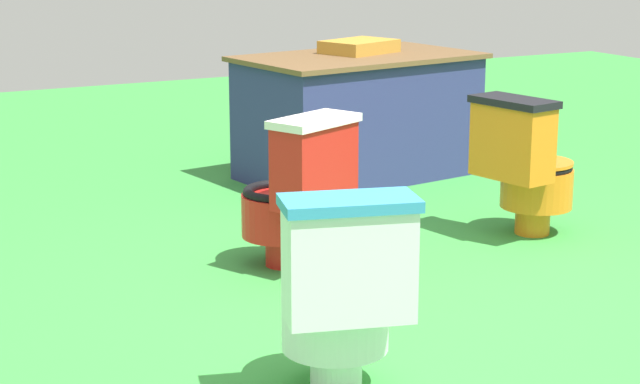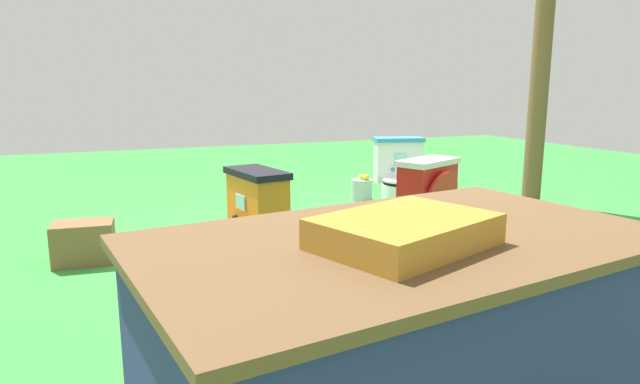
% 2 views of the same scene
% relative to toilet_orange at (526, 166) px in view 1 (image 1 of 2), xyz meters
% --- Properties ---
extents(ground, '(14.00, 14.00, 0.00)m').
position_rel_toilet_orange_xyz_m(ground, '(-1.08, -0.83, -0.37)').
color(ground, green).
extents(toilet_orange, '(0.56, 0.48, 0.73)m').
position_rel_toilet_orange_xyz_m(toilet_orange, '(0.00, 0.00, 0.00)').
color(toilet_orange, orange).
rests_on(toilet_orange, ground).
extents(toilet_red, '(0.57, 0.61, 0.73)m').
position_rel_toilet_orange_xyz_m(toilet_red, '(-1.27, 0.06, 0.00)').
color(toilet_red, red).
rests_on(toilet_red, ground).
extents(toilet_white, '(0.52, 0.58, 0.73)m').
position_rel_toilet_orange_xyz_m(toilet_white, '(-1.77, -1.27, 0.00)').
color(toilet_white, white).
rests_on(toilet_white, ground).
extents(vendor_table, '(1.56, 1.05, 0.85)m').
position_rel_toilet_orange_xyz_m(vendor_table, '(-0.08, 1.57, 0.02)').
color(vendor_table, navy).
rests_on(vendor_table, ground).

